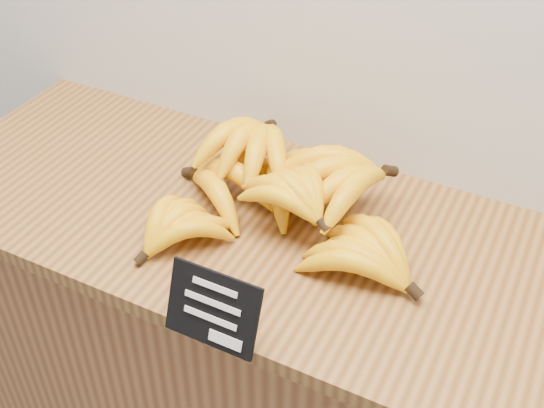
{
  "coord_description": "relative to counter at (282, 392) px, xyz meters",
  "views": [
    {
      "loc": [
        0.47,
        1.92,
        1.72
      ],
      "look_at": [
        0.08,
        2.7,
        1.02
      ],
      "focal_mm": 45.0,
      "sensor_mm": 36.0,
      "label": 1
    }
  ],
  "objects": [
    {
      "name": "counter",
      "position": [
        0.0,
        0.0,
        0.0
      ],
      "size": [
        1.47,
        0.5,
        0.9
      ],
      "primitive_type": "cube",
      "color": "#925A2F",
      "rests_on": "ground"
    },
    {
      "name": "counter_top",
      "position": [
        0.0,
        0.0,
        0.47
      ],
      "size": [
        1.43,
        0.54,
        0.03
      ],
      "primitive_type": "cube",
      "color": "#92602D",
      "rests_on": "counter"
    },
    {
      "name": "chalkboard_sign",
      "position": [
        0.01,
        -0.27,
        0.54
      ],
      "size": [
        0.15,
        0.05,
        0.11
      ],
      "primitive_type": "cube",
      "rotation": [
        -0.37,
        0.0,
        0.0
      ],
      "color": "black",
      "rests_on": "counter_top"
    },
    {
      "name": "banana_pile",
      "position": [
        -0.01,
        0.03,
        0.54
      ],
      "size": [
        0.52,
        0.43,
        0.13
      ],
      "color": "#FFBC0A",
      "rests_on": "counter_top"
    }
  ]
}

